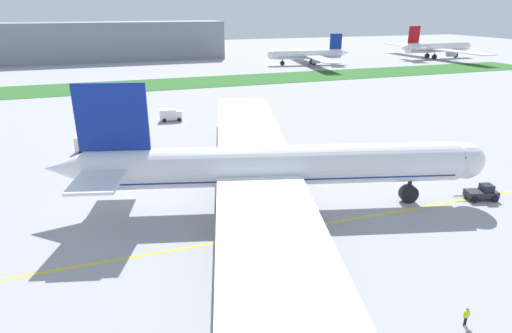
{
  "coord_description": "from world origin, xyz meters",
  "views": [
    {
      "loc": [
        -15.04,
        -44.27,
        24.89
      ],
      "look_at": [
        3.56,
        9.69,
        3.6
      ],
      "focal_mm": 30.16,
      "sensor_mm": 36.0,
      "label": 1
    }
  ],
  "objects_px": {
    "airliner_foreground": "(269,167)",
    "ground_crew_wingwalker_port": "(466,315)",
    "parked_airliner_far_outer": "(435,48)",
    "pushback_tug": "(482,193)",
    "service_truck_baggage_loader": "(171,115)",
    "service_truck_fuel_bowser": "(91,143)",
    "parked_airliner_far_right": "(309,54)"
  },
  "relations": [
    {
      "from": "ground_crew_wingwalker_port",
      "to": "parked_airliner_far_outer",
      "type": "height_order",
      "value": "parked_airliner_far_outer"
    },
    {
      "from": "airliner_foreground",
      "to": "ground_crew_wingwalker_port",
      "type": "relative_size",
      "value": 52.4
    },
    {
      "from": "pushback_tug",
      "to": "airliner_foreground",
      "type": "bearing_deg",
      "value": 165.36
    },
    {
      "from": "airliner_foreground",
      "to": "parked_airliner_far_right",
      "type": "distance_m",
      "value": 149.5
    },
    {
      "from": "pushback_tug",
      "to": "service_truck_baggage_loader",
      "type": "xyz_separation_m",
      "value": [
        -33.84,
        57.33,
        0.51
      ]
    },
    {
      "from": "service_truck_baggage_loader",
      "to": "ground_crew_wingwalker_port",
      "type": "bearing_deg",
      "value": -80.47
    },
    {
      "from": "pushback_tug",
      "to": "parked_airliner_far_outer",
      "type": "xyz_separation_m",
      "value": [
        111.91,
        141.64,
        4.44
      ]
    },
    {
      "from": "ground_crew_wingwalker_port",
      "to": "service_truck_fuel_bowser",
      "type": "xyz_separation_m",
      "value": [
        -29.97,
        58.52,
        0.59
      ]
    },
    {
      "from": "service_truck_baggage_loader",
      "to": "parked_airliner_far_outer",
      "type": "distance_m",
      "value": 168.42
    },
    {
      "from": "parked_airliner_far_outer",
      "to": "parked_airliner_far_right",
      "type": "bearing_deg",
      "value": -178.62
    },
    {
      "from": "ground_crew_wingwalker_port",
      "to": "parked_airliner_far_outer",
      "type": "distance_m",
      "value": 208.65
    },
    {
      "from": "service_truck_baggage_loader",
      "to": "parked_airliner_far_outer",
      "type": "bearing_deg",
      "value": 30.05
    },
    {
      "from": "service_truck_fuel_bowser",
      "to": "parked_airliner_far_outer",
      "type": "bearing_deg",
      "value": 32.12
    },
    {
      "from": "parked_airliner_far_right",
      "to": "service_truck_baggage_loader",
      "type": "bearing_deg",
      "value": -132.1
    },
    {
      "from": "service_truck_baggage_loader",
      "to": "service_truck_fuel_bowser",
      "type": "distance_m",
      "value": 24.81
    },
    {
      "from": "ground_crew_wingwalker_port",
      "to": "service_truck_fuel_bowser",
      "type": "height_order",
      "value": "service_truck_fuel_bowser"
    },
    {
      "from": "airliner_foreground",
      "to": "service_truck_baggage_loader",
      "type": "distance_m",
      "value": 50.37
    },
    {
      "from": "service_truck_baggage_loader",
      "to": "parked_airliner_far_outer",
      "type": "height_order",
      "value": "parked_airliner_far_outer"
    },
    {
      "from": "parked_airliner_far_right",
      "to": "airliner_foreground",
      "type": "bearing_deg",
      "value": -117.58
    },
    {
      "from": "service_truck_fuel_bowser",
      "to": "ground_crew_wingwalker_port",
      "type": "bearing_deg",
      "value": -62.88
    },
    {
      "from": "pushback_tug",
      "to": "service_truck_baggage_loader",
      "type": "height_order",
      "value": "service_truck_baggage_loader"
    },
    {
      "from": "ground_crew_wingwalker_port",
      "to": "parked_airliner_far_outer",
      "type": "relative_size",
      "value": 0.02
    },
    {
      "from": "parked_airliner_far_right",
      "to": "parked_airliner_far_outer",
      "type": "height_order",
      "value": "parked_airliner_far_outer"
    },
    {
      "from": "service_truck_fuel_bowser",
      "to": "parked_airliner_far_right",
      "type": "relative_size",
      "value": 0.1
    },
    {
      "from": "airliner_foreground",
      "to": "pushback_tug",
      "type": "bearing_deg",
      "value": -14.64
    },
    {
      "from": "airliner_foreground",
      "to": "parked_airliner_far_right",
      "type": "xyz_separation_m",
      "value": [
        69.21,
        132.51,
        -1.06
      ]
    },
    {
      "from": "airliner_foreground",
      "to": "pushback_tug",
      "type": "height_order",
      "value": "airliner_foreground"
    },
    {
      "from": "pushback_tug",
      "to": "service_truck_baggage_loader",
      "type": "distance_m",
      "value": 66.57
    },
    {
      "from": "ground_crew_wingwalker_port",
      "to": "service_truck_fuel_bowser",
      "type": "distance_m",
      "value": 65.75
    },
    {
      "from": "ground_crew_wingwalker_port",
      "to": "parked_airliner_far_outer",
      "type": "bearing_deg",
      "value": 50.42
    },
    {
      "from": "airliner_foreground",
      "to": "pushback_tug",
      "type": "relative_size",
      "value": 15.03
    },
    {
      "from": "airliner_foreground",
      "to": "parked_airliner_far_outer",
      "type": "xyz_separation_m",
      "value": [
        140.32,
        134.22,
        -0.2
      ]
    }
  ]
}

